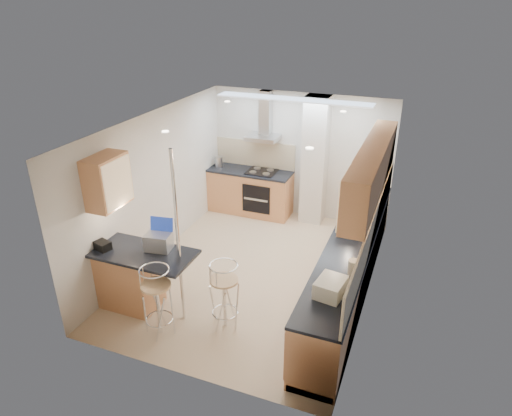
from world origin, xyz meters
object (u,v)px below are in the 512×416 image
at_px(bar_stool_end, 224,296).
at_px(bread_bin, 331,287).
at_px(laptop, 159,242).
at_px(bar_stool_near, 158,302).
at_px(microwave, 352,218).

bearing_deg(bar_stool_end, bread_bin, -51.78).
xyz_separation_m(laptop, bar_stool_near, (0.28, -0.56, -0.55)).
bearing_deg(bar_stool_near, laptop, 122.88).
distance_m(microwave, bar_stool_near, 3.12).
height_order(laptop, bread_bin, laptop).
height_order(laptop, bar_stool_end, laptop).
height_order(laptop, bar_stool_near, laptop).
height_order(bar_stool_near, bread_bin, bread_bin).
height_order(bar_stool_end, bread_bin, bread_bin).
bearing_deg(laptop, bar_stool_end, -15.04).
distance_m(microwave, bar_stool_end, 2.30).
height_order(microwave, bar_stool_end, microwave).
height_order(microwave, bread_bin, microwave).
relative_size(laptop, bar_stool_end, 0.35).
xyz_separation_m(microwave, bar_stool_near, (-2.09, -2.25, -0.56)).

